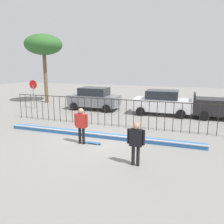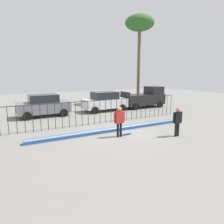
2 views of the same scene
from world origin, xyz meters
name	(u,v)px [view 1 (image 1 of 2)]	position (x,y,z in m)	size (l,w,h in m)	color
ground_plane	(93,141)	(0.00, 0.00, 0.00)	(60.00, 60.00, 0.00)	gray
bowl_coping_ledge	(98,135)	(0.00, 0.69, 0.12)	(11.00, 0.40, 0.27)	#2D6BB7
perimeter_fence	(112,110)	(0.00, 2.97, 1.08)	(14.04, 0.04, 1.76)	black
skateboarder	(81,123)	(-0.37, -0.49, 1.07)	(0.72, 0.27, 1.79)	black
skateboard	(93,143)	(0.17, -0.35, 0.06)	(0.80, 0.20, 0.07)	#26598C
camera_operator	(136,140)	(2.69, -2.00, 1.03)	(0.70, 0.26, 1.72)	black
parked_car_gray	(94,98)	(-3.18, 7.56, 0.97)	(4.30, 2.12, 1.90)	slate
parked_car_white	(162,102)	(2.58, 7.39, 0.97)	(4.30, 2.12, 1.90)	silver
stop_sign	(33,90)	(-8.37, 6.23, 1.62)	(0.76, 0.07, 2.50)	slate
palm_tree_short	(44,45)	(-9.23, 9.31, 5.64)	(3.64, 3.64, 6.72)	brown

